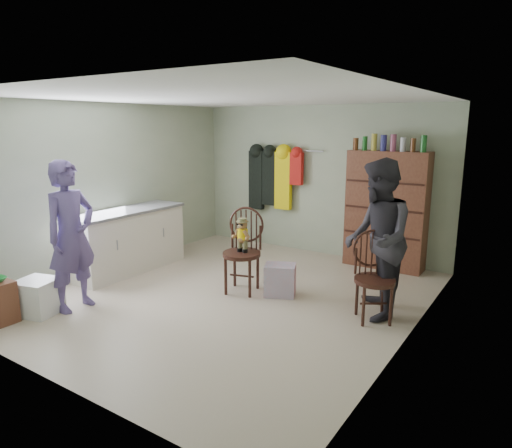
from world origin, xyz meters
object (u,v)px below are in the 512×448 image
Objects in this scene: chair_far at (374,273)px; dresser at (386,209)px; chair_front at (243,244)px; counter at (128,240)px.

dresser reaches higher than chair_far.
chair_far is at bearing -13.52° from chair_front.
chair_far is (1.75, 0.07, -0.10)m from chair_front.
chair_far reaches higher than counter.
counter is 1.66× the size of chair_front.
chair_far is at bearing 4.91° from counter.
chair_far is 0.50× the size of dresser.
chair_front is (1.97, 0.25, 0.18)m from counter.
dresser reaches higher than chair_front.
chair_far is at bearing -75.41° from dresser.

